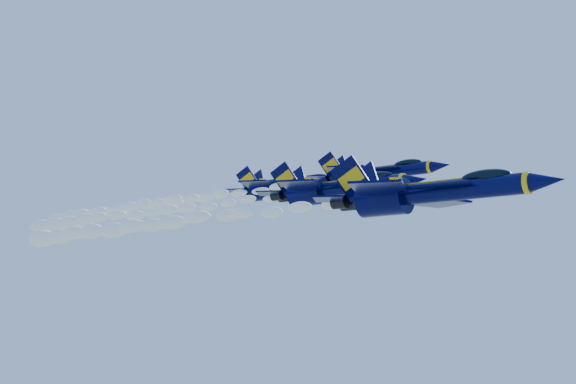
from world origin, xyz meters
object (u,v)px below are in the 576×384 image
Objects in this scene: jet_lead at (427,192)px; jet_third at (375,173)px; jet_fourth at (287,187)px; jet_second at (337,188)px.

jet_lead is 1.15× the size of jet_third.
jet_fourth is at bearing 140.02° from jet_lead.
jet_lead is 43.90m from jet_fourth.
jet_fourth is (-16.34, 5.92, 0.88)m from jet_third.
jet_fourth reaches higher than jet_lead.
jet_third is (-2.09, 11.26, 3.45)m from jet_second.
jet_third is 0.92× the size of jet_fourth.
jet_third reaches higher than jet_lead.
jet_fourth is at bearing 160.08° from jet_third.
jet_second is at bearing -79.50° from jet_third.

